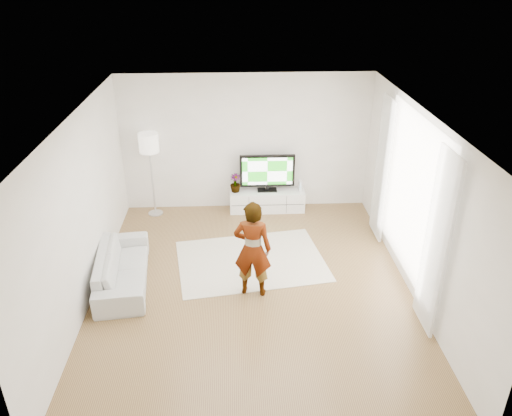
{
  "coord_description": "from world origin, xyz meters",
  "views": [
    {
      "loc": [
        -0.25,
        -6.56,
        4.74
      ],
      "look_at": [
        0.08,
        0.4,
        1.24
      ],
      "focal_mm": 35.0,
      "sensor_mm": 36.0,
      "label": 1
    }
  ],
  "objects_px": {
    "television": "(267,172)",
    "sofa": "(122,268)",
    "media_console": "(267,200)",
    "rug": "(251,261)",
    "floor_lamp": "(149,147)",
    "player": "(253,249)"
  },
  "relations": [
    {
      "from": "television",
      "to": "sofa",
      "type": "bearing_deg",
      "value": -134.76
    },
    {
      "from": "media_console",
      "to": "television",
      "type": "xyz_separation_m",
      "value": [
        -0.0,
        0.03,
        0.64
      ]
    },
    {
      "from": "television",
      "to": "sofa",
      "type": "relative_size",
      "value": 0.58
    },
    {
      "from": "television",
      "to": "sofa",
      "type": "xyz_separation_m",
      "value": [
        -2.5,
        -2.53,
        -0.57
      ]
    },
    {
      "from": "media_console",
      "to": "rug",
      "type": "bearing_deg",
      "value": -101.78
    },
    {
      "from": "television",
      "to": "floor_lamp",
      "type": "bearing_deg",
      "value": -177.71
    },
    {
      "from": "media_console",
      "to": "player",
      "type": "height_order",
      "value": "player"
    },
    {
      "from": "player",
      "to": "sofa",
      "type": "bearing_deg",
      "value": 0.02
    },
    {
      "from": "rug",
      "to": "floor_lamp",
      "type": "height_order",
      "value": "floor_lamp"
    },
    {
      "from": "player",
      "to": "sofa",
      "type": "height_order",
      "value": "player"
    },
    {
      "from": "player",
      "to": "media_console",
      "type": "bearing_deg",
      "value": -87.77
    },
    {
      "from": "media_console",
      "to": "rug",
      "type": "height_order",
      "value": "media_console"
    },
    {
      "from": "television",
      "to": "floor_lamp",
      "type": "distance_m",
      "value": 2.39
    },
    {
      "from": "rug",
      "to": "sofa",
      "type": "xyz_separation_m",
      "value": [
        -2.09,
        -0.53,
        0.27
      ]
    },
    {
      "from": "media_console",
      "to": "floor_lamp",
      "type": "xyz_separation_m",
      "value": [
        -2.31,
        -0.06,
        1.25
      ]
    },
    {
      "from": "floor_lamp",
      "to": "media_console",
      "type": "bearing_deg",
      "value": 1.61
    },
    {
      "from": "media_console",
      "to": "sofa",
      "type": "xyz_separation_m",
      "value": [
        -2.5,
        -2.5,
        0.06
      ]
    },
    {
      "from": "media_console",
      "to": "player",
      "type": "bearing_deg",
      "value": -98.27
    },
    {
      "from": "rug",
      "to": "sofa",
      "type": "height_order",
      "value": "sofa"
    },
    {
      "from": "media_console",
      "to": "floor_lamp",
      "type": "relative_size",
      "value": 0.89
    },
    {
      "from": "media_console",
      "to": "television",
      "type": "height_order",
      "value": "television"
    },
    {
      "from": "television",
      "to": "media_console",
      "type": "bearing_deg",
      "value": -90.0
    }
  ]
}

